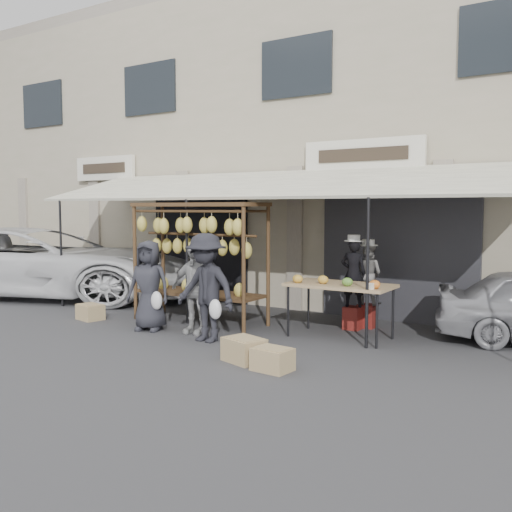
{
  "coord_description": "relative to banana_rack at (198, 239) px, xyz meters",
  "views": [
    {
      "loc": [
        5.65,
        -6.99,
        2.14
      ],
      "look_at": [
        0.35,
        1.4,
        1.3
      ],
      "focal_mm": 40.0,
      "sensor_mm": 36.0,
      "label": 1
    }
  ],
  "objects": [
    {
      "name": "vendor_right",
      "position": [
        2.82,
        1.3,
        -0.6
      ],
      "size": [
        0.57,
        0.46,
        1.09
      ],
      "primitive_type": "imported",
      "rotation": [
        0.0,
        0.0,
        3.04
      ],
      "color": "slate",
      "rests_on": "stool_right"
    },
    {
      "name": "customer_mid",
      "position": [
        0.51,
        -0.75,
        -0.79
      ],
      "size": [
        0.93,
        0.44,
        1.55
      ],
      "primitive_type": "imported",
      "rotation": [
        0.0,
        0.0,
        0.08
      ],
      "color": "#A0A0A0",
      "rests_on": "ground_plane"
    },
    {
      "name": "ground_plane",
      "position": [
        0.87,
        -1.3,
        -1.57
      ],
      "size": [
        90.0,
        90.0,
        0.0
      ],
      "primitive_type": "plane",
      "color": "#2D2D30"
    },
    {
      "name": "crate_near_b",
      "position": [
        2.77,
        -1.95,
        -1.42
      ],
      "size": [
        0.53,
        0.42,
        0.3
      ],
      "primitive_type": "cube",
      "rotation": [
        0.0,
        0.0,
        -0.09
      ],
      "color": "tan",
      "rests_on": "ground_plane"
    },
    {
      "name": "stool_left",
      "position": [
        2.66,
        1.01,
        -1.36
      ],
      "size": [
        0.35,
        0.35,
        0.4
      ],
      "primitive_type": "cube",
      "rotation": [
        0.0,
        0.0,
        -0.27
      ],
      "color": "maroon",
      "rests_on": "ground_plane"
    },
    {
      "name": "customer_right",
      "position": [
        1.03,
        -1.1,
        -0.7
      ],
      "size": [
        1.17,
        0.73,
        1.74
      ],
      "primitive_type": "imported",
      "rotation": [
        0.0,
        0.0,
        -0.07
      ],
      "color": "black",
      "rests_on": "ground_plane"
    },
    {
      "name": "vendor_left",
      "position": [
        2.66,
        1.01,
        -0.57
      ],
      "size": [
        0.5,
        0.41,
        1.19
      ],
      "primitive_type": "imported",
      "rotation": [
        0.0,
        0.0,
        3.45
      ],
      "color": "black",
      "rests_on": "stool_left"
    },
    {
      "name": "customer_left",
      "position": [
        -0.33,
        -0.95,
        -0.78
      ],
      "size": [
        0.88,
        0.7,
        1.58
      ],
      "primitive_type": "imported",
      "rotation": [
        0.0,
        0.0,
        0.28
      ],
      "color": "#27282F",
      "rests_on": "ground_plane"
    },
    {
      "name": "crate_near_a",
      "position": [
        2.21,
        -1.78,
        -1.4
      ],
      "size": [
        0.65,
        0.57,
        0.33
      ],
      "primitive_type": "cube",
      "rotation": [
        0.0,
        0.0,
        -0.31
      ],
      "color": "tan",
      "rests_on": "ground_plane"
    },
    {
      "name": "van",
      "position": [
        -5.38,
        0.43,
        -0.32
      ],
      "size": [
        6.56,
        4.62,
        2.49
      ],
      "primitive_type": "imported",
      "rotation": [
        0.0,
        0.0,
        1.92
      ],
      "color": "silver",
      "rests_on": "ground_plane"
    },
    {
      "name": "stool_right",
      "position": [
        2.82,
        1.3,
        -1.36
      ],
      "size": [
        0.3,
        0.3,
        0.42
      ],
      "primitive_type": "cube",
      "rotation": [
        0.0,
        0.0,
        0.01
      ],
      "color": "maroon",
      "rests_on": "ground_plane"
    },
    {
      "name": "awning",
      "position": [
        0.88,
        0.98,
        1.01
      ],
      "size": [
        10.0,
        2.35,
        2.92
      ],
      "color": "silver",
      "rests_on": "ground_plane"
    },
    {
      "name": "produce_table",
      "position": [
        2.74,
        0.24,
        -0.7
      ],
      "size": [
        1.7,
        0.9,
        1.04
      ],
      "color": "#A2805F",
      "rests_on": "ground_plane"
    },
    {
      "name": "crate_far",
      "position": [
        -1.94,
        -0.87,
        -1.42
      ],
      "size": [
        0.56,
        0.47,
        0.29
      ],
      "primitive_type": "cube",
      "rotation": [
        0.0,
        0.0,
        -0.22
      ],
      "color": "tan",
      "rests_on": "ground_plane"
    },
    {
      "name": "banana_rack",
      "position": [
        0.0,
        0.0,
        0.0
      ],
      "size": [
        2.6,
        0.9,
        2.24
      ],
      "color": "#3F2C17",
      "rests_on": "ground_plane"
    },
    {
      "name": "shophouse",
      "position": [
        0.87,
        5.2,
        2.08
      ],
      "size": [
        24.0,
        6.15,
        7.3
      ],
      "color": "tan",
      "rests_on": "ground_plane"
    }
  ]
}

